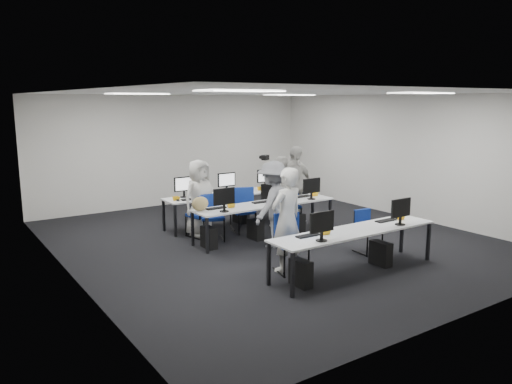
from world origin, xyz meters
TOP-DOWN VIEW (x-y plane):
  - room at (0.00, 0.00)m, footprint 9.00×9.02m
  - ceiling_panels at (0.00, 0.00)m, footprint 5.20×4.60m
  - desk_front at (0.00, -2.40)m, footprint 3.20×0.70m
  - desk_mid at (0.00, 0.20)m, footprint 3.20×0.70m
  - desk_back at (0.00, 1.60)m, footprint 3.20×0.70m
  - equipment_front at (-0.19, -2.42)m, footprint 2.51×0.41m
  - equipment_mid at (-0.19, 0.18)m, footprint 2.91×0.41m
  - equipment_back at (0.19, 1.62)m, footprint 2.91×0.41m
  - chair_0 at (-0.87, -1.79)m, footprint 0.59×0.62m
  - chair_1 at (1.00, -1.75)m, footprint 0.44×0.47m
  - chair_2 at (-1.01, 0.67)m, footprint 0.60×0.62m
  - chair_3 at (-0.13, 0.86)m, footprint 0.50×0.54m
  - chair_4 at (1.10, 0.75)m, footprint 0.56×0.58m
  - chair_5 at (-1.09, 1.03)m, footprint 0.56×0.59m
  - chair_6 at (0.02, 1.15)m, footprint 0.63×0.66m
  - chair_7 at (1.15, 1.02)m, footprint 0.48×0.52m
  - handbag at (-1.45, 0.35)m, footprint 0.35×0.22m
  - student_0 at (-0.89, -1.70)m, footprint 0.69×0.50m
  - student_1 at (0.81, 0.80)m, footprint 0.89×0.76m
  - student_2 at (-1.06, 1.12)m, footprint 0.88×0.66m
  - student_3 at (1.30, 0.85)m, footprint 1.09×0.52m
  - photographer at (-0.24, -0.40)m, footprint 1.26×1.04m
  - dslr_camera at (-0.31, -0.24)m, footprint 0.20×0.22m

SIDE VIEW (x-z plane):
  - chair_1 at x=1.00m, z-range -0.15..0.66m
  - chair_4 at x=1.10m, z-range -0.16..0.71m
  - chair_3 at x=-0.13m, z-range -0.16..0.72m
  - chair_5 at x=-1.09m, z-range -0.17..0.75m
  - chair_2 at x=-1.01m, z-range -0.17..0.76m
  - chair_7 at x=1.15m, z-range -0.18..0.78m
  - chair_6 at x=0.02m, z-range -0.18..0.79m
  - chair_0 at x=-0.87m, z-range -0.18..0.79m
  - equipment_mid at x=-0.19m, z-range -0.24..0.95m
  - equipment_back at x=0.19m, z-range -0.24..0.95m
  - equipment_front at x=-0.19m, z-range -0.24..0.95m
  - desk_front at x=0.00m, z-range 0.32..1.05m
  - desk_mid at x=0.00m, z-range 0.32..1.05m
  - desk_back at x=0.00m, z-range 0.32..1.05m
  - student_1 at x=0.81m, z-range 0.00..1.61m
  - student_2 at x=-1.06m, z-range 0.00..1.63m
  - photographer at x=-0.24m, z-range 0.00..1.70m
  - handbag at x=-1.45m, z-range 0.73..1.01m
  - student_0 at x=-0.89m, z-range 0.00..1.77m
  - student_3 at x=1.30m, z-range 0.00..1.81m
  - room at x=0.00m, z-range 0.00..3.00m
  - dslr_camera at x=-0.31m, z-range 1.71..1.81m
  - ceiling_panels at x=0.00m, z-range 2.98..2.99m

